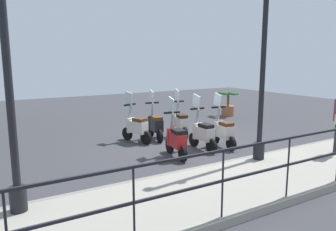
# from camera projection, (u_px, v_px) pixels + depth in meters

# --- Properties ---
(ground_plane) EXTENTS (28.00, 28.00, 0.00)m
(ground_plane) POSITION_uv_depth(u_px,v_px,m) (186.00, 145.00, 9.65)
(ground_plane) COLOR #38383D
(promenade_walkway) EXTENTS (2.20, 20.00, 0.15)m
(promenade_walkway) POSITION_uv_depth(u_px,v_px,m) (269.00, 175.00, 6.98)
(promenade_walkway) COLOR gray
(promenade_walkway) RESTS_ON ground_plane
(fence_railing) EXTENTS (0.04, 16.03, 1.07)m
(fence_railing) POSITION_uv_depth(u_px,v_px,m) (316.00, 149.00, 5.95)
(fence_railing) COLOR black
(fence_railing) RESTS_ON promenade_walkway
(lamp_post_near) EXTENTS (0.26, 0.90, 4.58)m
(lamp_post_near) POSITION_uv_depth(u_px,v_px,m) (263.00, 73.00, 7.48)
(lamp_post_near) COLOR black
(lamp_post_near) RESTS_ON promenade_walkway
(lamp_post_far) EXTENTS (0.26, 0.90, 4.52)m
(lamp_post_far) POSITION_uv_depth(u_px,v_px,m) (9.00, 84.00, 4.82)
(lamp_post_far) COLOR black
(lamp_post_far) RESTS_ON promenade_walkway
(potted_palm) EXTENTS (1.06, 0.66, 1.05)m
(potted_palm) POSITION_uv_depth(u_px,v_px,m) (228.00, 106.00, 14.46)
(potted_palm) COLOR #9E5B3D
(potted_palm) RESTS_ON ground_plane
(scooter_near_0) EXTENTS (1.23, 0.44, 1.54)m
(scooter_near_0) POSITION_uv_depth(u_px,v_px,m) (223.00, 131.00, 9.34)
(scooter_near_0) COLOR black
(scooter_near_0) RESTS_ON ground_plane
(scooter_near_1) EXTENTS (1.23, 0.44, 1.54)m
(scooter_near_1) POSITION_uv_depth(u_px,v_px,m) (203.00, 133.00, 9.07)
(scooter_near_1) COLOR black
(scooter_near_1) RESTS_ON ground_plane
(scooter_near_2) EXTENTS (1.23, 0.45, 1.54)m
(scooter_near_2) POSITION_uv_depth(u_px,v_px,m) (176.00, 139.00, 8.39)
(scooter_near_2) COLOR black
(scooter_near_2) RESTS_ON ground_plane
(scooter_far_0) EXTENTS (1.22, 0.50, 1.54)m
(scooter_far_0) POSITION_uv_depth(u_px,v_px,m) (180.00, 122.00, 10.57)
(scooter_far_0) COLOR black
(scooter_far_0) RESTS_ON ground_plane
(scooter_far_1) EXTENTS (1.23, 0.46, 1.54)m
(scooter_far_1) POSITION_uv_depth(u_px,v_px,m) (155.00, 124.00, 10.23)
(scooter_far_1) COLOR black
(scooter_far_1) RESTS_ON ground_plane
(scooter_far_2) EXTENTS (1.20, 0.55, 1.54)m
(scooter_far_2) POSITION_uv_depth(u_px,v_px,m) (136.00, 127.00, 9.90)
(scooter_far_2) COLOR black
(scooter_far_2) RESTS_ON ground_plane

